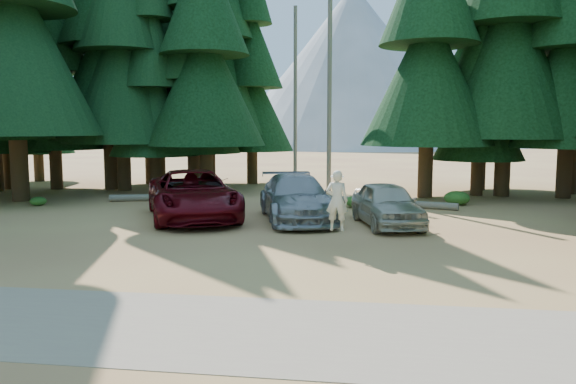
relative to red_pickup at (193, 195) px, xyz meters
name	(u,v)px	position (x,y,z in m)	size (l,w,h in m)	color
ground	(265,247)	(3.55, -4.55, -0.90)	(160.00, 160.00, 0.00)	#A46845
gravel_strip	(196,327)	(3.55, -11.05, -0.90)	(26.00, 3.50, 0.01)	gray
forest_belt_north	(315,190)	(3.55, 10.45, -0.90)	(36.00, 7.00, 22.00)	black
snag_front	(330,77)	(4.35, 9.95, 5.10)	(0.24, 0.24, 12.00)	#716A5B
snag_back	(295,98)	(2.35, 11.45, 4.10)	(0.20, 0.20, 10.00)	#716A5B
mountain_peak	(338,76)	(0.96, 83.69, 11.80)	(48.00, 50.00, 28.00)	gray
red_pickup	(193,195)	(0.00, 0.00, 0.00)	(3.00, 6.51, 1.81)	#590710
silver_minivan_center	(296,198)	(3.83, 0.23, -0.08)	(2.30, 5.66, 1.64)	#94969C
silver_minivan_right	(387,204)	(7.06, -0.48, -0.15)	(1.78, 4.44, 1.51)	#B8B5A3
frisbee_player	(337,200)	(5.57, -4.66, 0.49)	(0.65, 0.47, 1.66)	beige
log_left	(159,197)	(-3.16, 4.77, -0.75)	(0.32, 0.32, 4.42)	#716A5B
log_mid	(414,204)	(8.34, 4.10, -0.75)	(0.30, 0.30, 3.69)	#716A5B
log_right	(350,200)	(5.66, 4.72, -0.72)	(0.37, 0.37, 5.73)	#716A5B
shrub_far_left	(159,196)	(-3.25, 5.01, -0.69)	(0.78, 0.78, 0.43)	#205F1C
shrub_left	(189,194)	(-1.94, 5.45, -0.66)	(0.89, 0.89, 0.49)	#205F1C
shrub_center_left	(228,201)	(0.59, 2.91, -0.61)	(1.08, 1.08, 0.59)	#205F1C
shrub_center_right	(356,202)	(5.93, 3.86, -0.65)	(0.92, 0.92, 0.50)	#205F1C
shrub_right	(371,203)	(6.54, 3.46, -0.64)	(0.96, 0.96, 0.53)	#205F1C
shrub_far_right	(457,198)	(10.29, 5.30, -0.60)	(1.11, 1.11, 0.61)	#205F1C
shrub_edge_west	(38,201)	(-7.77, 2.51, -0.71)	(0.70, 0.70, 0.38)	#205F1C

